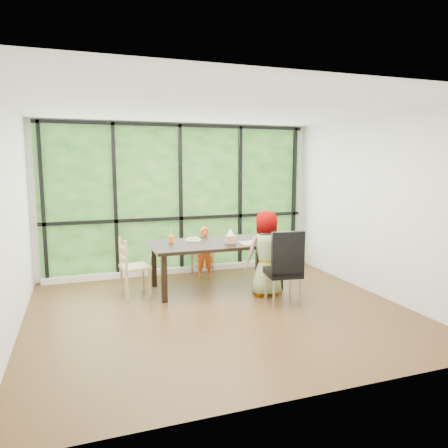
# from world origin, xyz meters

# --- Properties ---
(ground) EXTENTS (5.00, 5.00, 0.00)m
(ground) POSITION_xyz_m (0.00, 0.00, 0.00)
(ground) COLOR black
(ground) RESTS_ON ground
(back_wall) EXTENTS (5.00, 0.00, 5.00)m
(back_wall) POSITION_xyz_m (0.00, 2.25, 1.35)
(back_wall) COLOR silver
(back_wall) RESTS_ON ground
(foliage_backdrop) EXTENTS (4.80, 0.02, 2.65)m
(foliage_backdrop) POSITION_xyz_m (0.00, 2.23, 1.35)
(foliage_backdrop) COLOR #184715
(foliage_backdrop) RESTS_ON back_wall
(window_mullions) EXTENTS (4.80, 0.06, 2.65)m
(window_mullions) POSITION_xyz_m (0.00, 2.19, 1.35)
(window_mullions) COLOR black
(window_mullions) RESTS_ON back_wall
(window_sill) EXTENTS (4.80, 0.12, 0.10)m
(window_sill) POSITION_xyz_m (0.00, 2.15, 0.05)
(window_sill) COLOR silver
(window_sill) RESTS_ON ground
(dining_table) EXTENTS (2.08, 1.10, 0.75)m
(dining_table) POSITION_xyz_m (0.29, 1.03, 0.38)
(dining_table) COLOR black
(dining_table) RESTS_ON ground
(chair_window_leather) EXTENTS (0.50, 0.50, 1.08)m
(chair_window_leather) POSITION_xyz_m (0.33, 2.10, 0.54)
(chair_window_leather) COLOR black
(chair_window_leather) RESTS_ON ground
(chair_interior_leather) EXTENTS (0.52, 0.52, 1.08)m
(chair_interior_leather) POSITION_xyz_m (0.94, -0.01, 0.54)
(chair_interior_leather) COLOR black
(chair_interior_leather) RESTS_ON ground
(chair_end_beech) EXTENTS (0.45, 0.47, 0.90)m
(chair_end_beech) POSITION_xyz_m (-0.99, 1.04, 0.45)
(chair_end_beech) COLOR tan
(chair_end_beech) RESTS_ON ground
(child_toddler) EXTENTS (0.38, 0.31, 0.90)m
(child_toddler) POSITION_xyz_m (0.29, 1.67, 0.45)
(child_toddler) COLOR #E44E16
(child_toddler) RESTS_ON ground
(child_older) EXTENTS (0.64, 0.42, 1.29)m
(child_older) POSITION_xyz_m (0.89, 0.44, 0.65)
(child_older) COLOR gray
(child_older) RESTS_ON ground
(placemat) EXTENTS (0.47, 0.34, 0.01)m
(placemat) POSITION_xyz_m (0.85, 0.77, 0.75)
(placemat) COLOR tan
(placemat) RESTS_ON dining_table
(plate_far) EXTENTS (0.26, 0.26, 0.02)m
(plate_far) POSITION_xyz_m (-0.02, 1.28, 0.76)
(plate_far) COLOR white
(plate_far) RESTS_ON dining_table
(plate_near) EXTENTS (0.23, 0.23, 0.01)m
(plate_near) POSITION_xyz_m (0.89, 0.82, 0.76)
(plate_near) COLOR white
(plate_near) RESTS_ON dining_table
(orange_cup) EXTENTS (0.07, 0.07, 0.11)m
(orange_cup) POSITION_xyz_m (-0.39, 1.24, 0.81)
(orange_cup) COLOR orange
(orange_cup) RESTS_ON dining_table
(green_cup) EXTENTS (0.09, 0.09, 0.14)m
(green_cup) POSITION_xyz_m (1.10, 0.75, 0.82)
(green_cup) COLOR #5BD22E
(green_cup) RESTS_ON dining_table
(white_mug) EXTENTS (0.09, 0.09, 0.09)m
(white_mug) POSITION_xyz_m (1.23, 1.11, 0.79)
(white_mug) COLOR white
(white_mug) RESTS_ON dining_table
(tissue_box) EXTENTS (0.14, 0.14, 0.12)m
(tissue_box) POSITION_xyz_m (0.47, 0.87, 0.81)
(tissue_box) COLOR tan
(tissue_box) RESTS_ON dining_table
(crepe_rolls_far) EXTENTS (0.20, 0.12, 0.04)m
(crepe_rolls_far) POSITION_xyz_m (-0.02, 1.28, 0.78)
(crepe_rolls_far) COLOR tan
(crepe_rolls_far) RESTS_ON plate_far
(crepe_rolls_near) EXTENTS (0.05, 0.12, 0.04)m
(crepe_rolls_near) POSITION_xyz_m (0.89, 0.82, 0.78)
(crepe_rolls_near) COLOR tan
(crepe_rolls_near) RESTS_ON plate_near
(straw_white) EXTENTS (0.01, 0.04, 0.20)m
(straw_white) POSITION_xyz_m (-0.39, 1.24, 0.90)
(straw_white) COLOR white
(straw_white) RESTS_ON orange_cup
(straw_pink) EXTENTS (0.01, 0.04, 0.20)m
(straw_pink) POSITION_xyz_m (1.10, 0.75, 0.93)
(straw_pink) COLOR pink
(straw_pink) RESTS_ON green_cup
(tissue) EXTENTS (0.12, 0.12, 0.11)m
(tissue) POSITION_xyz_m (0.47, 0.87, 0.93)
(tissue) COLOR white
(tissue) RESTS_ON tissue_box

